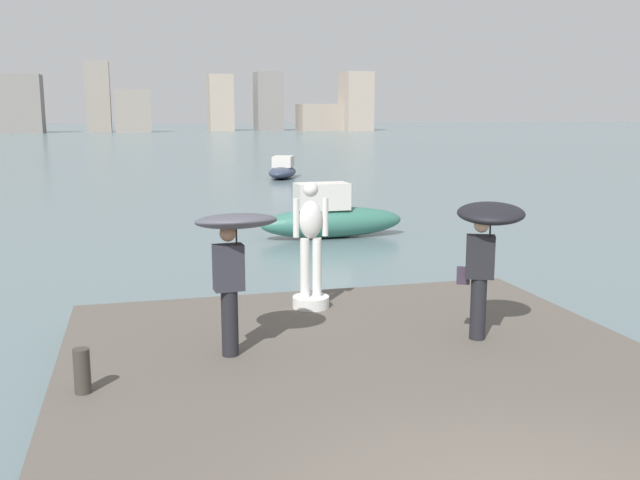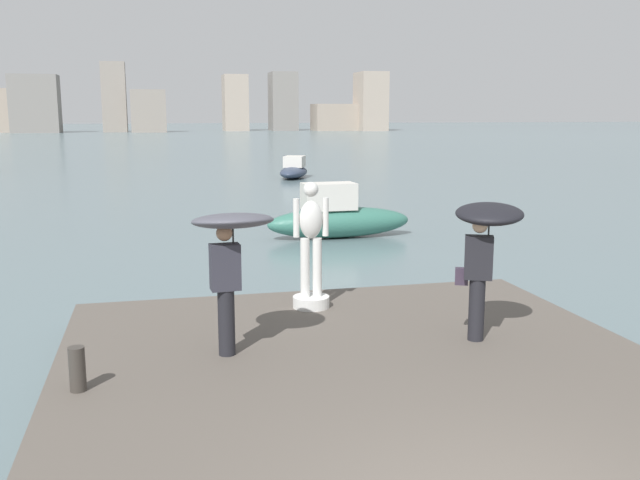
{
  "view_description": "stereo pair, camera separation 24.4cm",
  "coord_description": "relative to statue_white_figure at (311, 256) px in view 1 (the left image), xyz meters",
  "views": [
    {
      "loc": [
        -2.75,
        -4.21,
        3.54
      ],
      "look_at": [
        0.0,
        6.34,
        1.55
      ],
      "focal_mm": 39.29,
      "sensor_mm": 36.0,
      "label": 1
    },
    {
      "loc": [
        -2.51,
        -4.27,
        3.54
      ],
      "look_at": [
        0.0,
        6.34,
        1.55
      ],
      "focal_mm": 39.29,
      "sensor_mm": 36.0,
      "label": 2
    }
  ],
  "objects": [
    {
      "name": "ground_plane",
      "position": [
        0.1,
        33.46,
        -1.26
      ],
      "size": [
        400.0,
        400.0,
        0.0
      ],
      "primitive_type": "plane",
      "color": "slate"
    },
    {
      "name": "pier",
      "position": [
        0.1,
        -4.24,
        -1.06
      ],
      "size": [
        7.75,
        10.62,
        0.4
      ],
      "primitive_type": "cube",
      "color": "#564F47",
      "rests_on": "ground"
    },
    {
      "name": "statue_white_figure",
      "position": [
        0.0,
        0.0,
        0.0
      ],
      "size": [
        0.6,
        0.6,
        2.06
      ],
      "color": "silver",
      "rests_on": "pier"
    },
    {
      "name": "onlooker_left",
      "position": [
        -1.5,
        -1.93,
        0.64
      ],
      "size": [
        1.13,
        1.15,
        1.93
      ],
      "color": "black",
      "rests_on": "pier"
    },
    {
      "name": "onlooker_right",
      "position": [
        1.96,
        -2.17,
        0.62
      ],
      "size": [
        1.23,
        1.24,
        1.96
      ],
      "color": "black",
      "rests_on": "pier"
    },
    {
      "name": "mooring_bollard",
      "position": [
        -3.36,
        -2.8,
        -0.6
      ],
      "size": [
        0.19,
        0.19,
        0.52
      ],
      "primitive_type": "cylinder",
      "color": "#38332D",
      "rests_on": "pier"
    },
    {
      "name": "boat_mid",
      "position": [
        2.64,
        8.34,
        -0.68
      ],
      "size": [
        4.25,
        1.23,
        1.58
      ],
      "color": "#336B5B",
      "rests_on": "ground"
    },
    {
      "name": "boat_far",
      "position": [
        5.05,
        26.92,
        -0.82
      ],
      "size": [
        2.57,
        3.76,
        1.19
      ],
      "color": "#2D384C",
      "rests_on": "ground"
    },
    {
      "name": "distant_skyline",
      "position": [
        1.11,
        126.38,
        3.72
      ],
      "size": [
        84.23,
        13.35,
        12.64
      ],
      "color": "gray",
      "rests_on": "ground"
    }
  ]
}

